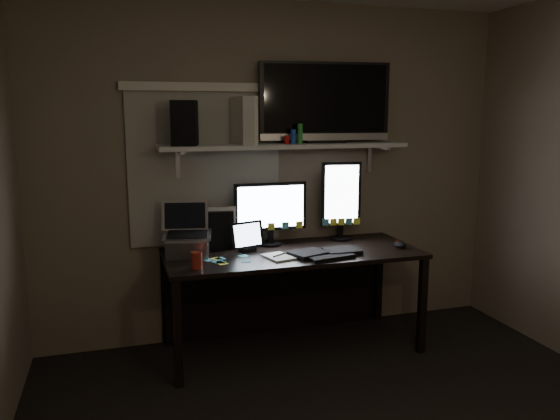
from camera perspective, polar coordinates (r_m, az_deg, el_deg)
name	(u,v)px	position (r m, az deg, el deg)	size (l,w,h in m)	color
back_wall	(278,173)	(4.14, -0.26, 3.89)	(3.60, 3.60, 0.00)	#6D5E4E
window_blinds	(206,169)	(4.00, -7.79, 4.30)	(1.10, 0.02, 1.10)	#B0AD9E
desk	(287,271)	(4.04, 0.78, -6.35)	(1.80, 0.75, 0.73)	black
wall_shelf	(284,146)	(3.96, 0.47, 6.72)	(1.80, 0.35, 0.03)	silver
monitor_landscape	(270,213)	(4.02, -1.00, -0.35)	(0.54, 0.06, 0.48)	black
monitor_portrait	(341,200)	(4.21, 6.39, 1.00)	(0.31, 0.06, 0.61)	black
keyboard	(325,252)	(3.81, 4.76, -4.44)	(0.50, 0.20, 0.03)	black
mouse	(400,245)	(4.08, 12.43, -3.55)	(0.08, 0.12, 0.04)	black
notepad	(278,257)	(3.71, -0.17, -4.93)	(0.16, 0.22, 0.01)	silver
tablet	(247,236)	(3.86, -3.46, -2.78)	(0.25, 0.10, 0.22)	black
file_sorter	(217,228)	(3.96, -6.60, -1.91)	(0.23, 0.11, 0.30)	black
laptop	(187,230)	(3.77, -9.67, -2.11)	(0.32, 0.26, 0.36)	#A7A7AC
cup	(197,260)	(3.49, -8.71, -5.22)	(0.07, 0.07, 0.11)	maroon
sticky_notes	(228,259)	(3.69, -5.46, -5.12)	(0.27, 0.20, 0.00)	#F3F943
tv	(325,103)	(4.10, 4.69, 11.10)	(0.97, 0.18, 0.58)	black
game_console	(244,121)	(3.89, -3.80, 9.31)	(0.09, 0.28, 0.33)	beige
speaker	(185,123)	(3.78, -9.93, 8.93)	(0.17, 0.20, 0.30)	black
bottles	(293,134)	(3.92, 1.41, 7.98)	(0.23, 0.05, 0.15)	#A50F0C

